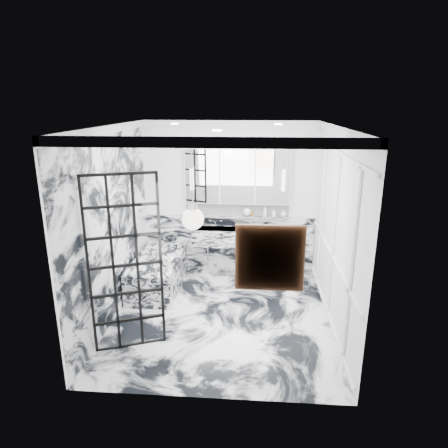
# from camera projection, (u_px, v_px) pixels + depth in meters

# --- Properties ---
(floor) EXTENTS (3.60, 3.60, 0.00)m
(floor) POSITION_uv_depth(u_px,v_px,m) (222.00, 315.00, 6.08)
(floor) COLOR silver
(floor) RESTS_ON ground
(ceiling) EXTENTS (3.60, 3.60, 0.00)m
(ceiling) POSITION_uv_depth(u_px,v_px,m) (221.00, 126.00, 5.26)
(ceiling) COLOR white
(ceiling) RESTS_ON wall_back
(wall_back) EXTENTS (3.60, 0.00, 3.60)m
(wall_back) POSITION_uv_depth(u_px,v_px,m) (229.00, 198.00, 7.39)
(wall_back) COLOR white
(wall_back) RESTS_ON floor
(wall_front) EXTENTS (3.60, 0.00, 3.60)m
(wall_front) POSITION_uv_depth(u_px,v_px,m) (206.00, 281.00, 3.95)
(wall_front) COLOR white
(wall_front) RESTS_ON floor
(wall_left) EXTENTS (0.00, 3.60, 3.60)m
(wall_left) POSITION_uv_depth(u_px,v_px,m) (112.00, 224.00, 5.79)
(wall_left) COLOR white
(wall_left) RESTS_ON floor
(wall_right) EXTENTS (0.00, 3.60, 3.60)m
(wall_right) POSITION_uv_depth(u_px,v_px,m) (336.00, 230.00, 5.55)
(wall_right) COLOR white
(wall_right) RESTS_ON floor
(marble_clad_back) EXTENTS (3.18, 0.05, 1.05)m
(marble_clad_back) POSITION_uv_depth(u_px,v_px,m) (229.00, 243.00, 7.62)
(marble_clad_back) COLOR silver
(marble_clad_back) RESTS_ON floor
(marble_clad_left) EXTENTS (0.02, 3.56, 2.68)m
(marble_clad_left) POSITION_uv_depth(u_px,v_px,m) (113.00, 228.00, 5.81)
(marble_clad_left) COLOR silver
(marble_clad_left) RESTS_ON floor
(panel_molding) EXTENTS (0.03, 3.40, 2.30)m
(panel_molding) POSITION_uv_depth(u_px,v_px,m) (334.00, 236.00, 5.58)
(panel_molding) COLOR white
(panel_molding) RESTS_ON floor
(soap_bottle_a) EXTENTS (0.09, 0.09, 0.19)m
(soap_bottle_a) POSITION_uv_depth(u_px,v_px,m) (265.00, 211.00, 7.32)
(soap_bottle_a) COLOR #8C5919
(soap_bottle_a) RESTS_ON ledge
(soap_bottle_b) EXTENTS (0.07, 0.08, 0.15)m
(soap_bottle_b) POSITION_uv_depth(u_px,v_px,m) (274.00, 212.00, 7.31)
(soap_bottle_b) COLOR #4C4C51
(soap_bottle_b) RESTS_ON ledge
(soap_bottle_c) EXTENTS (0.13, 0.13, 0.13)m
(soap_bottle_c) POSITION_uv_depth(u_px,v_px,m) (284.00, 213.00, 7.30)
(soap_bottle_c) COLOR silver
(soap_bottle_c) RESTS_ON ledge
(face_pot) EXTENTS (0.15, 0.15, 0.15)m
(face_pot) POSITION_uv_depth(u_px,v_px,m) (247.00, 212.00, 7.35)
(face_pot) COLOR white
(face_pot) RESTS_ON ledge
(amber_bottle) EXTENTS (0.04, 0.04, 0.10)m
(amber_bottle) POSITION_uv_depth(u_px,v_px,m) (252.00, 213.00, 7.35)
(amber_bottle) COLOR #8C5919
(amber_bottle) RESTS_ON ledge
(flower_vase) EXTENTS (0.07, 0.07, 0.12)m
(flower_vase) POSITION_uv_depth(u_px,v_px,m) (169.00, 267.00, 6.30)
(flower_vase) COLOR silver
(flower_vase) RESTS_ON bathtub
(crittall_door) EXTENTS (0.84, 0.35, 2.30)m
(crittall_door) POSITION_uv_depth(u_px,v_px,m) (125.00, 265.00, 4.98)
(crittall_door) COLOR black
(crittall_door) RESTS_ON floor
(artwork) EXTENTS (0.57, 0.06, 0.57)m
(artwork) POSITION_uv_depth(u_px,v_px,m) (270.00, 258.00, 3.88)
(artwork) COLOR #BE5E13
(artwork) RESTS_ON wall_front
(pendant_light) EXTENTS (0.24, 0.24, 0.24)m
(pendant_light) POSITION_uv_depth(u_px,v_px,m) (193.00, 219.00, 4.31)
(pendant_light) COLOR white
(pendant_light) RESTS_ON ceiling
(trough_sink) EXTENTS (1.60, 0.45, 0.30)m
(trough_sink) POSITION_uv_depth(u_px,v_px,m) (237.00, 237.00, 7.34)
(trough_sink) COLOR silver
(trough_sink) RESTS_ON wall_back
(ledge) EXTENTS (1.90, 0.14, 0.04)m
(ledge) POSITION_uv_depth(u_px,v_px,m) (237.00, 217.00, 7.40)
(ledge) COLOR silver
(ledge) RESTS_ON wall_back
(subway_tile) EXTENTS (1.90, 0.03, 0.23)m
(subway_tile) POSITION_uv_depth(u_px,v_px,m) (237.00, 209.00, 7.42)
(subway_tile) COLOR white
(subway_tile) RESTS_ON wall_back
(mirror_cabinet) EXTENTS (1.90, 0.16, 1.00)m
(mirror_cabinet) POSITION_uv_depth(u_px,v_px,m) (238.00, 176.00, 7.18)
(mirror_cabinet) COLOR white
(mirror_cabinet) RESTS_ON wall_back
(sconce_left) EXTENTS (0.07, 0.07, 0.40)m
(sconce_left) POSITION_uv_depth(u_px,v_px,m) (192.00, 179.00, 7.16)
(sconce_left) COLOR white
(sconce_left) RESTS_ON mirror_cabinet
(sconce_right) EXTENTS (0.07, 0.07, 0.40)m
(sconce_right) POSITION_uv_depth(u_px,v_px,m) (284.00, 180.00, 7.04)
(sconce_right) COLOR white
(sconce_right) RESTS_ON mirror_cabinet
(bathtub) EXTENTS (0.75, 1.65, 0.55)m
(bathtub) POSITION_uv_depth(u_px,v_px,m) (159.00, 272.00, 6.94)
(bathtub) COLOR silver
(bathtub) RESTS_ON floor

